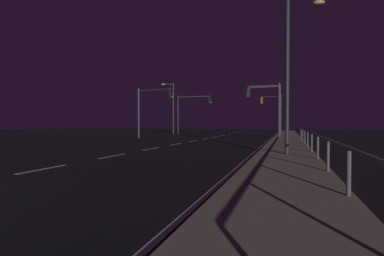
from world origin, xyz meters
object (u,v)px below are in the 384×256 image
(traffic_light_mid_right, at_px, (192,106))
(traffic_light_mid_left, at_px, (153,102))
(traffic_light_overhead_east, at_px, (265,100))
(street_lamp_median, at_px, (293,56))
(traffic_light_near_right, at_px, (265,100))
(street_lamp_across_street, at_px, (171,104))
(traffic_light_far_center, at_px, (272,107))

(traffic_light_mid_right, relative_size, traffic_light_mid_left, 1.06)
(traffic_light_overhead_east, xyz_separation_m, street_lamp_median, (2.54, -16.94, 0.66))
(traffic_light_near_right, distance_m, street_lamp_across_street, 16.27)
(traffic_light_overhead_east, bearing_deg, traffic_light_mid_right, 149.74)
(traffic_light_near_right, xyz_separation_m, street_lamp_median, (2.29, -12.78, 0.99))
(traffic_light_far_center, bearing_deg, street_lamp_across_street, -156.06)
(traffic_light_mid_right, distance_m, traffic_light_overhead_east, 12.11)
(street_lamp_median, bearing_deg, traffic_light_near_right, 100.15)
(street_lamp_across_street, bearing_deg, traffic_light_mid_right, 22.15)
(traffic_light_mid_left, relative_size, street_lamp_median, 0.69)
(traffic_light_far_center, bearing_deg, street_lamp_median, -85.09)
(traffic_light_mid_left, bearing_deg, street_lamp_across_street, 102.80)
(traffic_light_mid_left, height_order, street_lamp_median, street_lamp_median)
(traffic_light_mid_left, bearing_deg, traffic_light_overhead_east, 24.71)
(traffic_light_mid_right, relative_size, street_lamp_median, 0.73)
(traffic_light_far_center, relative_size, street_lamp_median, 0.73)
(traffic_light_near_right, bearing_deg, traffic_light_mid_left, -175.60)
(traffic_light_far_center, distance_m, traffic_light_near_right, 15.07)
(traffic_light_overhead_east, bearing_deg, traffic_light_far_center, 89.20)
(traffic_light_far_center, relative_size, street_lamp_across_street, 0.77)
(traffic_light_near_right, relative_size, street_lamp_across_street, 0.72)
(street_lamp_median, height_order, street_lamp_across_street, street_lamp_median)
(traffic_light_mid_left, distance_m, street_lamp_median, 18.00)
(traffic_light_far_center, distance_m, street_lamp_across_street, 14.59)
(traffic_light_far_center, distance_m, traffic_light_mid_left, 19.40)
(traffic_light_mid_left, xyz_separation_m, traffic_light_near_right, (11.16, 0.86, -0.01))
(traffic_light_mid_right, height_order, traffic_light_overhead_east, traffic_light_overhead_east)
(traffic_light_far_center, bearing_deg, traffic_light_near_right, -89.61)
(traffic_light_mid_left, bearing_deg, traffic_light_near_right, 4.40)
(traffic_light_mid_left, relative_size, street_lamp_across_street, 0.73)
(traffic_light_overhead_east, height_order, street_lamp_across_street, street_lamp_across_street)
(traffic_light_far_center, bearing_deg, traffic_light_mid_left, -124.77)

